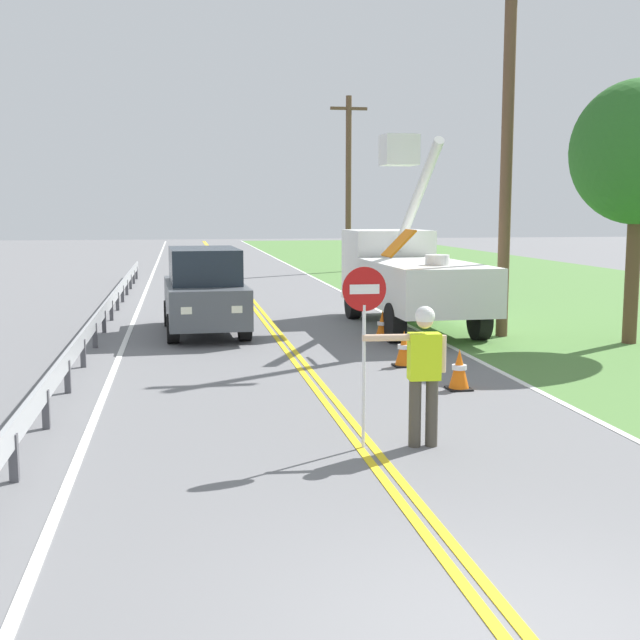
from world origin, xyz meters
TOP-DOWN VIEW (x-y plane):
  - grass_verge_right at (11.60, 20.00)m, footprint 16.00×110.00m
  - centerline_yellow_left at (-0.09, 20.00)m, footprint 0.11×110.00m
  - centerline_yellow_right at (0.09, 20.00)m, footprint 0.11×110.00m
  - edge_line_right at (3.60, 20.00)m, footprint 0.12×110.00m
  - edge_line_left at (-3.60, 20.00)m, footprint 0.12×110.00m
  - flagger_worker at (0.72, 4.83)m, footprint 1.09×0.27m
  - stop_sign_paddle at (-0.04, 4.88)m, footprint 0.56×0.04m
  - utility_bucket_truck at (3.51, 15.57)m, footprint 2.67×6.84m
  - oncoming_suv_nearest at (-1.73, 15.19)m, footprint 2.06×4.67m
  - utility_pole_near at (5.31, 13.49)m, footprint 1.80×0.28m
  - utility_pole_mid at (5.87, 34.56)m, footprint 1.80×0.28m
  - traffic_cone_lead at (2.32, 7.98)m, footprint 0.40×0.40m
  - traffic_cone_mid at (1.96, 10.17)m, footprint 0.40×0.40m
  - traffic_cone_tail at (2.35, 13.46)m, footprint 0.40×0.40m
  - guardrail_left_shoulder at (-4.20, 16.83)m, footprint 0.10×32.00m
  - roadside_tree_verge at (7.78, 11.98)m, footprint 3.00×3.00m

SIDE VIEW (x-z plane):
  - grass_verge_right at x=11.60m, z-range 0.00..0.01m
  - centerline_yellow_left at x=-0.09m, z-range 0.00..0.01m
  - centerline_yellow_right at x=0.09m, z-range 0.00..0.01m
  - edge_line_right at x=3.60m, z-range 0.00..0.01m
  - edge_line_left at x=-3.60m, z-range 0.00..0.01m
  - traffic_cone_lead at x=2.32m, z-range -0.01..0.69m
  - traffic_cone_mid at x=1.96m, z-range -0.01..0.69m
  - traffic_cone_tail at x=2.35m, z-range -0.01..0.69m
  - guardrail_left_shoulder at x=-4.20m, z-range 0.16..0.87m
  - flagger_worker at x=0.72m, z-range 0.13..1.96m
  - oncoming_suv_nearest at x=-1.73m, z-range 0.01..2.11m
  - utility_bucket_truck at x=3.51m, z-range -1.10..3.90m
  - stop_sign_paddle at x=-0.04m, z-range 0.54..2.87m
  - roadside_tree_verge at x=7.78m, z-range 1.32..7.22m
  - utility_pole_mid at x=5.87m, z-range 0.18..8.63m
  - utility_pole_near at x=5.31m, z-range 0.18..8.78m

